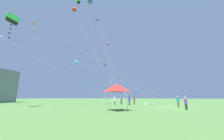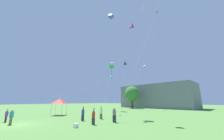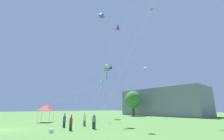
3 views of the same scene
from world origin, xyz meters
The scene contains 20 objects.
ground_plane centered at (0.00, 0.00, 0.00)m, with size 220.00×220.00×0.00m, color #4C7A38.
distant_building centered at (-5.28, 46.93, 4.54)m, with size 28.41×12.49×9.09m, color slate.
tree_far_right centered at (-3.96, 48.22, 4.35)m, with size 4.47×4.02×6.74m.
tree_far_centre centered at (-10.16, 36.40, 5.32)m, with size 5.46×4.91×8.23m.
festival_tent centered at (-6.74, 7.30, 2.64)m, with size 2.41×2.41×3.13m.
cooler_box centered at (6.19, 3.76, 0.20)m, with size 0.53×0.35×0.40m, color white.
person_purple_shirt centered at (-3.45, -0.97, 0.85)m, with size 0.36×0.36×1.76m.
person_blue_shirt centered at (2.75, 6.75, 0.93)m, with size 0.40×0.40×1.93m.
person_red_shirt centered at (6.15, 6.04, 0.89)m, with size 0.38×0.38×1.83m.
person_teal_shirt centered at (-0.57, -0.82, 0.93)m, with size 0.41×0.41×1.72m.
person_grey_shirt centered at (6.81, 8.91, 0.99)m, with size 0.43×0.43×1.84m.
person_white_shirt centered at (3.25, 9.69, 0.92)m, with size 0.39×0.39×1.89m.
kite_pink_delta_1 centered at (-5.94, 21.23, 13.47)m, with size 5.79×23.04×13.95m.
kite_white_delta_2 centered at (-2.55, 33.67, 14.38)m, with size 5.96×24.85×14.90m.
kite_blue_box_3 centered at (0.39, 14.55, 22.18)m, with size 6.08×9.34×22.94m.
kite_green_box_4 centered at (-8.28, 23.33, 13.28)m, with size 12.79×14.54×13.98m.
kite_cyan_diamond_5 centered at (-0.96, 16.11, 8.15)m, with size 0.92×17.21×8.65m.
kite_purple_diamond_6 centered at (7.80, 12.37, 15.33)m, with size 5.76×3.01×15.89m.
kite_red_delta_8 centered at (8.57, 21.11, 22.04)m, with size 1.71×13.40×22.95m.
kite_black_diamond_9 centered at (5.95, 12.48, 8.98)m, with size 1.81×4.18×9.34m.
Camera 2 is at (18.70, -3.49, 2.68)m, focal length 20.00 mm.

